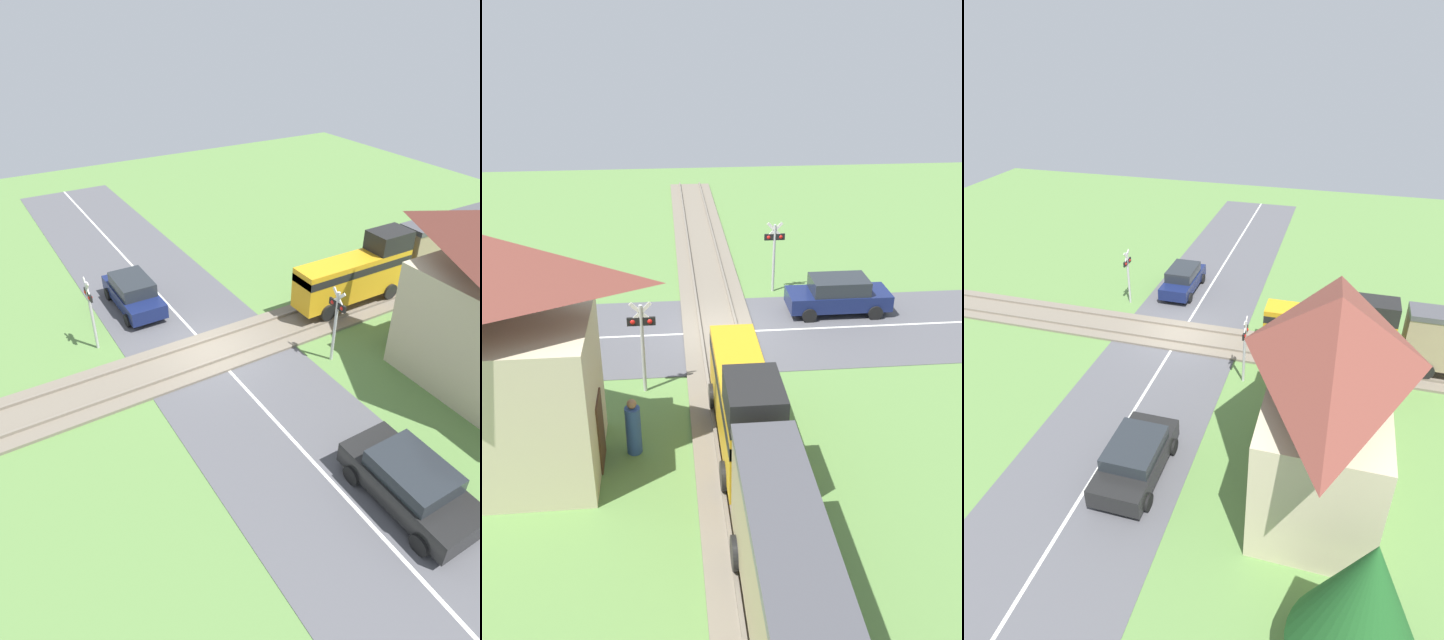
{
  "view_description": "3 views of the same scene",
  "coord_description": "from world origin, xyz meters",
  "views": [
    {
      "loc": [
        14.82,
        -7.5,
        12.25
      ],
      "look_at": [
        0.0,
        1.31,
        1.2
      ],
      "focal_mm": 28.0,
      "sensor_mm": 36.0,
      "label": 1
    },
    {
      "loc": [
        1.95,
        21.7,
        11.15
      ],
      "look_at": [
        0.0,
        1.31,
        1.2
      ],
      "focal_mm": 35.0,
      "sensor_mm": 36.0,
      "label": 2
    },
    {
      "loc": [
        20.78,
        7.2,
        13.68
      ],
      "look_at": [
        0.0,
        1.31,
        1.2
      ],
      "focal_mm": 28.0,
      "sensor_mm": 36.0,
      "label": 3
    }
  ],
  "objects": [
    {
      "name": "ground_plane",
      "position": [
        0.0,
        0.0,
        0.0
      ],
      "size": [
        60.0,
        60.0,
        0.0
      ],
      "primitive_type": "plane",
      "color": "#5B8442"
    },
    {
      "name": "car_near_crossing",
      "position": [
        -5.11,
        -1.44,
        0.81
      ],
      "size": [
        4.22,
        1.86,
        1.55
      ],
      "color": "#141E4C",
      "rests_on": "ground_plane"
    },
    {
      "name": "crossing_signal_west_approach",
      "position": [
        -2.81,
        -3.94,
        2.06
      ],
      "size": [
        0.9,
        0.18,
        3.22
      ],
      "color": "#B7B7B7",
      "rests_on": "ground_plane"
    },
    {
      "name": "pedestrian_by_station",
      "position": [
        3.05,
        7.17,
        0.8
      ],
      "size": [
        0.43,
        0.43,
        1.75
      ],
      "color": "#2D4C8E",
      "rests_on": "ground_plane"
    },
    {
      "name": "road_surface",
      "position": [
        0.0,
        0.0,
        0.01
      ],
      "size": [
        48.0,
        6.4,
        0.02
      ],
      "color": "#515156",
      "rests_on": "ground_plane"
    },
    {
      "name": "train",
      "position": [
        0.0,
        13.96,
        1.88
      ],
      "size": [
        1.58,
        18.86,
        3.18
      ],
      "color": "gold",
      "rests_on": "track_bed"
    },
    {
      "name": "track_bed",
      "position": [
        0.0,
        0.0,
        0.07
      ],
      "size": [
        2.8,
        48.0,
        0.24
      ],
      "color": "#756B5B",
      "rests_on": "ground_plane"
    },
    {
      "name": "car_far_side",
      "position": [
        9.22,
        1.44,
        0.79
      ],
      "size": [
        4.05,
        2.05,
        1.49
      ],
      "color": "black",
      "rests_on": "ground_plane"
    },
    {
      "name": "crossing_signal_east_approach",
      "position": [
        2.81,
        3.94,
        2.06
      ],
      "size": [
        0.9,
        0.18,
        3.22
      ],
      "color": "#B7B7B7",
      "rests_on": "ground_plane"
    }
  ]
}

